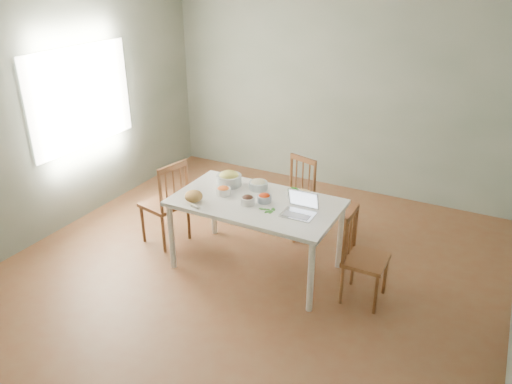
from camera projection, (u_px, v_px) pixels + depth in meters
The scene contains 20 objects.
floor at pixel (252, 269), 5.29m from camera, with size 5.00×5.00×0.00m, color brown.
wall_back at pixel (338, 94), 6.72m from camera, with size 5.00×0.00×2.70m, color gray.
wall_front at pixel (37, 291), 2.71m from camera, with size 5.00×0.00×2.70m, color gray.
wall_left at pixel (63, 116), 5.76m from camera, with size 0.00×5.00×2.70m, color gray.
window_left at pixel (82, 98), 5.93m from camera, with size 0.04×1.60×1.20m, color white.
dining_table at pixel (256, 235), 5.16m from camera, with size 1.69×0.95×0.79m, color white, non-canonical shape.
chair_far at pixel (292, 198), 5.80m from camera, with size 0.41×0.39×0.93m, color #5E2E16, non-canonical shape.
chair_left at pixel (164, 202), 5.62m from camera, with size 0.45×0.43×1.01m, color #5E2E16, non-canonical shape.
chair_right at pixel (366, 258), 4.64m from camera, with size 0.41×0.39×0.92m, color #5E2E16, non-canonical shape.
bread_boule at pixel (194, 196), 4.95m from camera, with size 0.18×0.18×0.12m, color tan.
butter_stick at pixel (195, 207), 4.84m from camera, with size 0.10×0.03×0.03m, color #EFE4CB.
bowl_squash at pixel (229, 178), 5.31m from camera, with size 0.27×0.27×0.16m, color #EACF72, non-canonical shape.
bowl_carrot at pixel (223, 190), 5.11m from camera, with size 0.16×0.16×0.09m, color #E04716, non-canonical shape.
bowl_onion at pixel (258, 184), 5.23m from camera, with size 0.20×0.20×0.11m, color beige, non-canonical shape.
bowl_mushroom at pixel (248, 200), 4.90m from camera, with size 0.14×0.14×0.09m, color black, non-canonical shape.
bowl_redpep at pixel (264, 198), 4.95m from camera, with size 0.15×0.15×0.09m, color #BA2600, non-canonical shape.
bowl_broccoli at pixel (293, 193), 5.06m from camera, with size 0.15×0.15×0.10m, color #125617, non-canonical shape.
flatbread at pixel (302, 193), 5.13m from camera, with size 0.20×0.20×0.02m, color #D4BA77.
basil_bunch at pixel (267, 209), 4.80m from camera, with size 0.18×0.18×0.02m, color #377423, non-canonical shape.
laptop at pixel (298, 205), 4.66m from camera, with size 0.31×0.28×0.21m, color #BDBDBF, non-canonical shape.
Camera 1 is at (2.10, -3.91, 2.99)m, focal length 34.60 mm.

